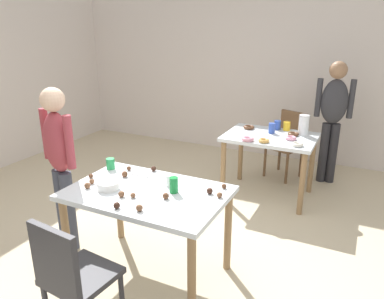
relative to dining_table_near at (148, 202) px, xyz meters
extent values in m
plane|color=beige|center=(-0.04, 0.16, -0.65)|extent=(6.40, 6.40, 0.00)
cube|color=silver|center=(-0.04, 3.36, 0.65)|extent=(6.40, 0.10, 2.60)
cube|color=silver|center=(0.00, 0.00, 0.08)|extent=(1.22, 0.80, 0.04)
cylinder|color=olive|center=(-0.55, -0.34, -0.30)|extent=(0.06, 0.06, 0.71)
cylinder|color=olive|center=(0.55, -0.34, -0.30)|extent=(0.06, 0.06, 0.71)
cylinder|color=olive|center=(-0.55, 0.34, -0.30)|extent=(0.06, 0.06, 0.71)
cylinder|color=olive|center=(0.55, 0.34, -0.30)|extent=(0.06, 0.06, 0.71)
cube|color=silver|center=(0.47, 1.88, 0.08)|extent=(1.02, 0.75, 0.04)
cylinder|color=olive|center=(0.02, 1.56, -0.30)|extent=(0.06, 0.06, 0.71)
cylinder|color=olive|center=(0.92, 1.56, -0.30)|extent=(0.06, 0.06, 0.71)
cylinder|color=olive|center=(0.02, 2.19, -0.30)|extent=(0.06, 0.06, 0.71)
cylinder|color=olive|center=(0.92, 2.19, -0.30)|extent=(0.06, 0.06, 0.71)
cube|color=#2D2D33|center=(-0.06, -0.70, -0.22)|extent=(0.44, 0.44, 0.04)
cube|color=#2D2D33|center=(-0.08, -0.88, 0.01)|extent=(0.38, 0.08, 0.42)
cylinder|color=#2D2D33|center=(-0.21, -0.51, -0.45)|extent=(0.04, 0.04, 0.41)
cylinder|color=#2D2D33|center=(0.12, -0.55, -0.45)|extent=(0.04, 0.04, 0.41)
cube|color=brown|center=(0.51, 2.53, -0.22)|extent=(0.52, 0.52, 0.04)
cube|color=brown|center=(0.57, 2.70, 0.01)|extent=(0.37, 0.17, 0.42)
cylinder|color=brown|center=(0.61, 2.31, -0.45)|extent=(0.04, 0.04, 0.41)
cylinder|color=brown|center=(0.29, 2.43, -0.45)|extent=(0.04, 0.04, 0.41)
cylinder|color=brown|center=(0.73, 2.63, -0.45)|extent=(0.04, 0.04, 0.41)
cylinder|color=brown|center=(0.41, 2.75, -0.45)|extent=(0.04, 0.04, 0.41)
cylinder|color=#383D4C|center=(-0.94, 0.02, -0.28)|extent=(0.11, 0.11, 0.75)
cylinder|color=#383D4C|center=(-0.83, -0.01, -0.28)|extent=(0.11, 0.11, 0.75)
ellipsoid|color=#9E3842|center=(-0.89, 0.01, 0.36)|extent=(0.36, 0.28, 0.53)
sphere|color=beige|center=(-0.89, 0.01, 0.73)|extent=(0.20, 0.20, 0.20)
cylinder|color=#9E3842|center=(-1.07, 0.06, 0.40)|extent=(0.09, 0.09, 0.45)
cylinder|color=#9E3842|center=(-0.70, -0.04, 0.40)|extent=(0.09, 0.09, 0.45)
cylinder|color=#28282D|center=(1.11, 2.63, -0.26)|extent=(0.11, 0.11, 0.78)
cylinder|color=#28282D|center=(1.00, 2.60, -0.26)|extent=(0.11, 0.11, 0.78)
ellipsoid|color=#333338|center=(1.05, 2.62, 0.41)|extent=(0.35, 0.26, 0.55)
sphere|color=#997051|center=(1.05, 2.62, 0.79)|extent=(0.21, 0.21, 0.21)
cylinder|color=#333338|center=(1.24, 2.65, 0.45)|extent=(0.08, 0.08, 0.47)
cylinder|color=#333338|center=(0.87, 2.58, 0.45)|extent=(0.08, 0.08, 0.47)
cylinder|color=white|center=(-0.29, -0.10, 0.13)|extent=(0.17, 0.17, 0.06)
cylinder|color=#198438|center=(0.20, 0.07, 0.16)|extent=(0.07, 0.07, 0.12)
cube|color=silver|center=(-0.21, 0.22, 0.10)|extent=(0.17, 0.02, 0.01)
cylinder|color=green|center=(-0.53, 0.24, 0.15)|extent=(0.07, 0.07, 0.10)
cylinder|color=white|center=(0.12, 0.17, 0.14)|extent=(0.07, 0.07, 0.09)
sphere|color=brown|center=(-0.11, -0.17, 0.12)|extent=(0.05, 0.05, 0.05)
sphere|color=brown|center=(-0.31, 0.15, 0.12)|extent=(0.05, 0.05, 0.05)
sphere|color=brown|center=(-0.03, -0.15, 0.12)|extent=(0.04, 0.04, 0.04)
sphere|color=#3D2319|center=(0.45, 0.16, 0.12)|extent=(0.05, 0.05, 0.05)
sphere|color=brown|center=(0.20, -0.06, 0.12)|extent=(0.05, 0.05, 0.05)
sphere|color=brown|center=(-0.37, 0.28, 0.12)|extent=(0.04, 0.04, 0.04)
sphere|color=brown|center=(0.55, 0.13, 0.12)|extent=(0.04, 0.04, 0.04)
sphere|color=#3D2319|center=(-0.03, -0.34, 0.12)|extent=(0.05, 0.05, 0.05)
sphere|color=brown|center=(-0.47, -0.08, 0.12)|extent=(0.04, 0.04, 0.04)
sphere|color=brown|center=(-0.55, 0.00, 0.12)|extent=(0.04, 0.04, 0.04)
sphere|color=brown|center=(0.13, -0.30, 0.12)|extent=(0.05, 0.05, 0.05)
sphere|color=brown|center=(0.52, 0.30, 0.12)|extent=(0.04, 0.04, 0.04)
sphere|color=#3D2319|center=(-0.16, 0.36, 0.12)|extent=(0.04, 0.04, 0.04)
sphere|color=brown|center=(-0.44, -0.17, 0.12)|extent=(0.05, 0.05, 0.05)
cylinder|color=white|center=(0.80, 2.06, 0.22)|extent=(0.12, 0.12, 0.23)
cylinder|color=#3351B2|center=(0.48, 2.16, 0.15)|extent=(0.08, 0.08, 0.11)
cylinder|color=#3351B2|center=(0.46, 1.97, 0.16)|extent=(0.07, 0.07, 0.12)
cylinder|color=yellow|center=(0.59, 2.17, 0.15)|extent=(0.08, 0.08, 0.11)
torus|color=gold|center=(0.47, 1.59, 0.12)|extent=(0.12, 0.12, 0.04)
torus|color=brown|center=(0.16, 2.04, 0.12)|extent=(0.13, 0.13, 0.04)
torus|color=white|center=(0.82, 1.62, 0.12)|extent=(0.12, 0.12, 0.04)
torus|color=pink|center=(0.30, 1.56, 0.12)|extent=(0.14, 0.14, 0.04)
torus|color=pink|center=(0.71, 1.81, 0.12)|extent=(0.12, 0.12, 0.04)
torus|color=brown|center=(0.71, 1.98, 0.12)|extent=(0.12, 0.12, 0.04)
camera|label=1|loc=(1.44, -2.16, 1.32)|focal=34.48mm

